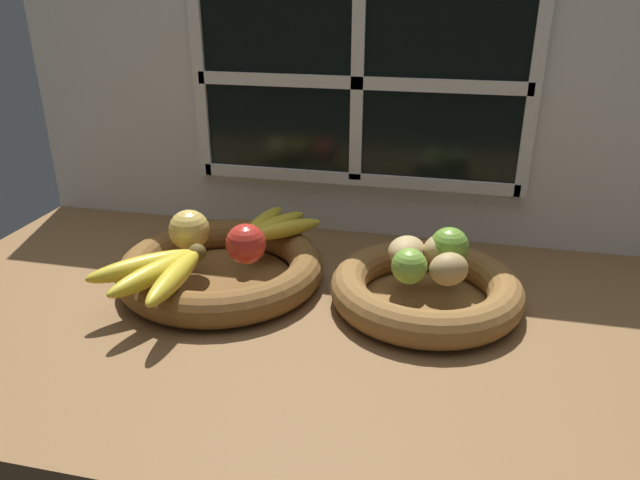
% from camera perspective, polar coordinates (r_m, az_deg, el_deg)
% --- Properties ---
extents(ground_plane, '(1.40, 0.90, 0.03)m').
position_cam_1_polar(ground_plane, '(1.02, 0.53, -6.04)').
color(ground_plane, brown).
extents(back_wall, '(1.40, 0.05, 0.55)m').
position_cam_1_polar(back_wall, '(1.20, 3.73, 13.42)').
color(back_wall, silver).
rests_on(back_wall, ground_plane).
extents(fruit_bowl_left, '(0.36, 0.36, 0.06)m').
position_cam_1_polar(fruit_bowl_left, '(1.06, -9.36, -2.68)').
color(fruit_bowl_left, brown).
rests_on(fruit_bowl_left, ground_plane).
extents(fruit_bowl_right, '(0.31, 0.31, 0.06)m').
position_cam_1_polar(fruit_bowl_right, '(0.99, 10.04, -4.69)').
color(fruit_bowl_right, brown).
rests_on(fruit_bowl_right, ground_plane).
extents(apple_golden_left, '(0.07, 0.07, 0.07)m').
position_cam_1_polar(apple_golden_left, '(1.05, -12.36, 0.95)').
color(apple_golden_left, '#DBB756').
rests_on(apple_golden_left, fruit_bowl_left).
extents(apple_red_right, '(0.07, 0.07, 0.07)m').
position_cam_1_polar(apple_red_right, '(0.99, -7.08, -0.36)').
color(apple_red_right, red).
rests_on(apple_red_right, fruit_bowl_left).
extents(banana_bunch_front, '(0.16, 0.19, 0.03)m').
position_cam_1_polar(banana_bunch_front, '(0.96, -15.06, -2.86)').
color(banana_bunch_front, gold).
rests_on(banana_bunch_front, fruit_bowl_left).
extents(banana_bunch_back, '(0.14, 0.17, 0.03)m').
position_cam_1_polar(banana_bunch_back, '(1.10, -4.57, 1.33)').
color(banana_bunch_back, gold).
rests_on(banana_bunch_back, fruit_bowl_left).
extents(potato_back, '(0.09, 0.09, 0.05)m').
position_cam_1_polar(potato_back, '(1.00, 11.60, -0.76)').
color(potato_back, tan).
rests_on(potato_back, fruit_bowl_right).
extents(potato_oblong, '(0.08, 0.09, 0.04)m').
position_cam_1_polar(potato_oblong, '(0.99, 8.24, -1.00)').
color(potato_oblong, tan).
rests_on(potato_oblong, fruit_bowl_right).
extents(potato_small, '(0.08, 0.08, 0.05)m').
position_cam_1_polar(potato_small, '(0.93, 12.16, -2.73)').
color(potato_small, tan).
rests_on(potato_small, fruit_bowl_right).
extents(lime_near, '(0.06, 0.06, 0.06)m').
position_cam_1_polar(lime_near, '(0.93, 8.50, -2.47)').
color(lime_near, '#7AAD3D').
rests_on(lime_near, fruit_bowl_right).
extents(lime_far, '(0.06, 0.06, 0.06)m').
position_cam_1_polar(lime_far, '(1.00, 12.21, -0.60)').
color(lime_far, '#6B9E33').
rests_on(lime_far, fruit_bowl_right).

